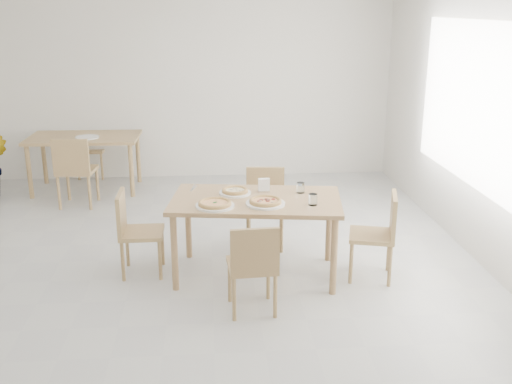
{
  "coord_description": "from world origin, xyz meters",
  "views": [
    {
      "loc": [
        0.38,
        -5.14,
        2.43
      ],
      "look_at": [
        0.78,
        0.02,
        0.81
      ],
      "focal_mm": 42.0,
      "sensor_mm": 36.0,
      "label": 1
    }
  ],
  "objects": [
    {
      "name": "napkin_holder",
      "position": [
        0.87,
        0.22,
        0.81
      ],
      "size": [
        0.12,
        0.06,
        0.13
      ],
      "rotation": [
        0.0,
        0.0,
        0.04
      ],
      "color": "silver",
      "rests_on": "main_table"
    },
    {
      "name": "chair_west",
      "position": [
        -0.35,
        0.13,
        0.46
      ],
      "size": [
        0.4,
        0.4,
        0.8
      ],
      "rotation": [
        0.0,
        0.0,
        1.57
      ],
      "color": "tan",
      "rests_on": "ground"
    },
    {
      "name": "chair_north",
      "position": [
        0.94,
        0.78,
        0.47
      ],
      "size": [
        0.44,
        0.44,
        0.81
      ],
      "rotation": [
        0.0,
        0.0,
        -0.1
      ],
      "color": "tan",
      "rests_on": "ground"
    },
    {
      "name": "plate_mushroom",
      "position": [
        0.6,
        0.18,
        0.76
      ],
      "size": [
        0.3,
        0.3,
        0.02
      ],
      "primitive_type": "cylinder",
      "color": "white",
      "rests_on": "main_table"
    },
    {
      "name": "main_table",
      "position": [
        0.78,
        0.02,
        0.67
      ],
      "size": [
        1.64,
        1.07,
        0.75
      ],
      "rotation": [
        0.0,
        0.0,
        -0.14
      ],
      "color": "tan",
      "rests_on": "ground"
    },
    {
      "name": "pizza_pepperoni",
      "position": [
        0.85,
        -0.16,
        0.78
      ],
      "size": [
        0.38,
        0.38,
        0.03
      ],
      "rotation": [
        0.0,
        0.0,
        0.4
      ],
      "color": "#E1B46A",
      "rests_on": "plate_pepperoni"
    },
    {
      "name": "room",
      "position": [
        2.98,
        0.3,
        1.5
      ],
      "size": [
        7.28,
        7.0,
        7.0
      ],
      "color": "#B7B7B3",
      "rests_on": "ground"
    },
    {
      "name": "chair_east",
      "position": [
        1.91,
        -0.14,
        0.47
      ],
      "size": [
        0.49,
        0.49,
        0.81
      ],
      "rotation": [
        0.0,
        0.0,
        -1.83
      ],
      "color": "tan",
      "rests_on": "ground"
    },
    {
      "name": "tumbler_a",
      "position": [
        1.21,
        0.16,
        0.8
      ],
      "size": [
        0.07,
        0.07,
        0.1
      ],
      "primitive_type": "cylinder",
      "color": "white",
      "rests_on": "main_table"
    },
    {
      "name": "chair_back_s",
      "position": [
        -1.3,
        2.16,
        0.52
      ],
      "size": [
        0.48,
        0.48,
        0.9
      ],
      "rotation": [
        0.0,
        0.0,
        3.06
      ],
      "color": "tan",
      "rests_on": "ground"
    },
    {
      "name": "pizza_mushroom",
      "position": [
        0.6,
        0.18,
        0.78
      ],
      "size": [
        0.29,
        0.29,
        0.03
      ],
      "rotation": [
        0.0,
        0.0,
        -0.22
      ],
      "color": "#E1B46A",
      "rests_on": "plate_mushroom"
    },
    {
      "name": "fork_b",
      "position": [
        0.21,
        0.36,
        0.75
      ],
      "size": [
        0.07,
        0.18,
        0.01
      ],
      "primitive_type": "cube",
      "rotation": [
        0.0,
        0.0,
        -0.31
      ],
      "color": "silver",
      "rests_on": "main_table"
    },
    {
      "name": "chair_back_n",
      "position": [
        -1.34,
        3.65,
        0.47
      ],
      "size": [
        0.43,
        0.43,
        0.81
      ],
      "rotation": [
        0.0,
        0.0,
        -0.08
      ],
      "color": "tan",
      "rests_on": "ground"
    },
    {
      "name": "tumbler_b",
      "position": [
        1.27,
        -0.21,
        0.8
      ],
      "size": [
        0.08,
        0.08,
        0.1
      ],
      "primitive_type": "cylinder",
      "color": "white",
      "rests_on": "main_table"
    },
    {
      "name": "plate_empty",
      "position": [
        -1.24,
        2.79,
        0.76
      ],
      "size": [
        0.31,
        0.31,
        0.02
      ],
      "primitive_type": "cylinder",
      "color": "white",
      "rests_on": "second_table"
    },
    {
      "name": "pizza_margherita",
      "position": [
        0.41,
        -0.18,
        0.78
      ],
      "size": [
        0.33,
        0.33,
        0.03
      ],
      "rotation": [
        0.0,
        0.0,
        0.13
      ],
      "color": "#E1B46A",
      "rests_on": "plate_margherita"
    },
    {
      "name": "fork_a",
      "position": [
        0.21,
        0.41,
        0.75
      ],
      "size": [
        0.04,
        0.19,
        0.01
      ],
      "primitive_type": "cube",
      "rotation": [
        0.0,
        0.0,
        -0.15
      ],
      "color": "silver",
      "rests_on": "main_table"
    },
    {
      "name": "second_table",
      "position": [
        -1.31,
        2.9,
        0.66
      ],
      "size": [
        1.47,
        0.86,
        0.75
      ],
      "rotation": [
        0.0,
        0.0,
        -0.02
      ],
      "color": "tan",
      "rests_on": "ground"
    },
    {
      "name": "plate_pepperoni",
      "position": [
        0.85,
        -0.16,
        0.76
      ],
      "size": [
        0.35,
        0.35,
        0.02
      ],
      "primitive_type": "cylinder",
      "color": "white",
      "rests_on": "main_table"
    },
    {
      "name": "plate_margherita",
      "position": [
        0.41,
        -0.18,
        0.76
      ],
      "size": [
        0.34,
        0.34,
        0.02
      ],
      "primitive_type": "cylinder",
      "color": "white",
      "rests_on": "main_table"
    },
    {
      "name": "chair_south",
      "position": [
        0.7,
        -0.74,
        0.46
      ],
      "size": [
        0.41,
        0.41,
        0.78
      ],
      "rotation": [
        0.0,
        0.0,
        3.21
      ],
      "color": "tan",
      "rests_on": "ground"
    }
  ]
}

